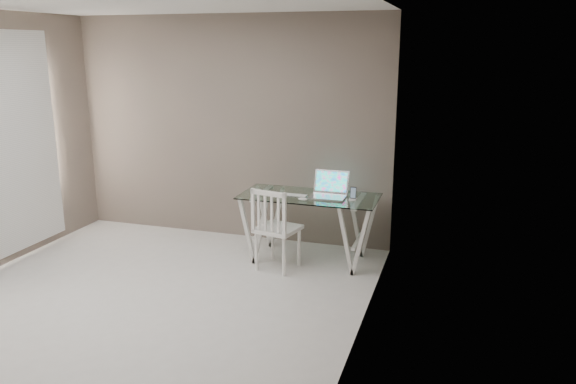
# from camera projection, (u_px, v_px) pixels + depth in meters

# --- Properties ---
(room) EXTENTS (4.50, 4.52, 2.71)m
(room) POSITION_uv_depth(u_px,v_px,m) (116.00, 122.00, 4.69)
(room) COLOR beige
(room) RESTS_ON ground
(desk) EXTENTS (1.50, 0.70, 0.75)m
(desk) POSITION_uv_depth(u_px,v_px,m) (309.00, 227.00, 6.22)
(desk) COLOR silver
(desk) RESTS_ON ground
(chair) EXTENTS (0.49, 0.49, 0.91)m
(chair) POSITION_uv_depth(u_px,v_px,m) (274.00, 226.00, 5.89)
(chair) COLOR white
(chair) RESTS_ON ground
(laptop) EXTENTS (0.38, 0.36, 0.26)m
(laptop) POSITION_uv_depth(u_px,v_px,m) (329.00, 190.00, 6.10)
(laptop) COLOR #BABABE
(laptop) RESTS_ON desk
(keyboard) EXTENTS (0.26, 0.11, 0.01)m
(keyboard) POSITION_uv_depth(u_px,v_px,m) (295.00, 195.00, 6.13)
(keyboard) COLOR silver
(keyboard) RESTS_ON desk
(mouse) EXTENTS (0.10, 0.06, 0.03)m
(mouse) POSITION_uv_depth(u_px,v_px,m) (303.00, 199.00, 5.93)
(mouse) COLOR silver
(mouse) RESTS_ON desk
(phone_dock) EXTENTS (0.08, 0.08, 0.14)m
(phone_dock) POSITION_uv_depth(u_px,v_px,m) (353.00, 196.00, 5.94)
(phone_dock) COLOR white
(phone_dock) RESTS_ON desk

